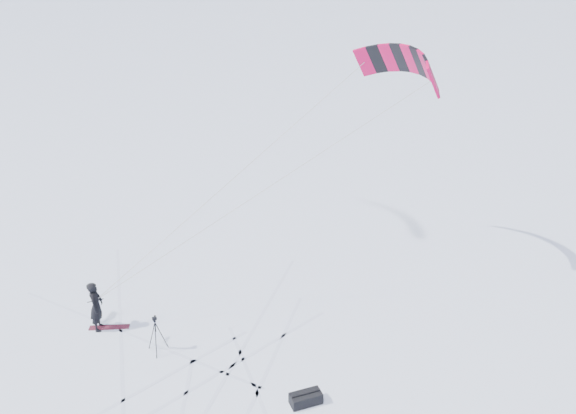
{
  "coord_description": "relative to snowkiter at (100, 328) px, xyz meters",
  "views": [
    {
      "loc": [
        2.32,
        -13.59,
        11.89
      ],
      "look_at": [
        3.96,
        5.67,
        3.48
      ],
      "focal_mm": 35.0,
      "sensor_mm": 36.0,
      "label": 1
    }
  ],
  "objects": [
    {
      "name": "ground",
      "position": [
        2.93,
        -3.44,
        0.0
      ],
      "size": [
        1800.0,
        1800.0,
        0.0
      ],
      "primitive_type": "plane",
      "color": "white"
    },
    {
      "name": "horizon_hills",
      "position": [
        2.93,
        -3.44,
        4.76
      ],
      "size": [
        704.47,
        706.88,
        10.71
      ],
      "color": "black",
      "rests_on": "ground"
    },
    {
      "name": "snow_tracks",
      "position": [
        2.52,
        -4.08,
        0.0
      ],
      "size": [
        17.62,
        14.39,
        0.01
      ],
      "color": "silver",
      "rests_on": "ground"
    },
    {
      "name": "snowkiter",
      "position": [
        0.0,
        0.0,
        0.0
      ],
      "size": [
        0.47,
        0.7,
        1.87
      ],
      "primitive_type": "imported",
      "rotation": [
        0.0,
        0.0,
        1.54
      ],
      "color": "black",
      "rests_on": "ground"
    },
    {
      "name": "snowboard",
      "position": [
        0.33,
        0.02,
        0.02
      ],
      "size": [
        1.4,
        0.29,
        0.04
      ],
      "primitive_type": "cube",
      "rotation": [
        0.0,
        0.0,
        -0.02
      ],
      "color": "maroon",
      "rests_on": "ground"
    },
    {
      "name": "tripod",
      "position": [
        2.22,
        -1.46,
        0.88
      ],
      "size": [
        0.68,
        0.59,
        1.36
      ],
      "rotation": [
        0.0,
        0.0,
        0.53
      ],
      "color": "black",
      "rests_on": "ground"
    },
    {
      "name": "gear_bag_a",
      "position": [
        6.86,
        -4.28,
        0.18
      ],
      "size": [
        1.02,
        0.68,
        0.42
      ],
      "rotation": [
        0.0,
        0.0,
        0.28
      ],
      "color": "black",
      "rests_on": "ground"
    },
    {
      "name": "power_kite",
      "position": [
        11.44,
        4.33,
        8.3
      ],
      "size": [
        12.68,
        6.7,
        7.94
      ],
      "color": "#CA0742",
      "rests_on": "ground"
    }
  ]
}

